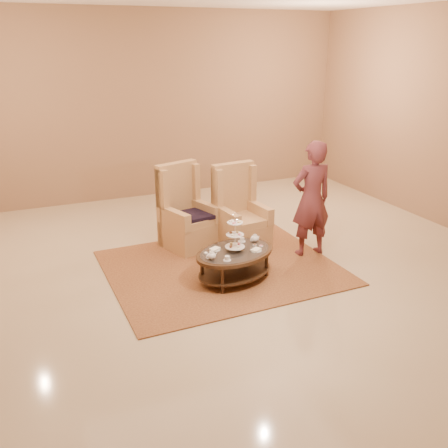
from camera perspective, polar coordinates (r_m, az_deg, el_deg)
name	(u,v)px	position (r m, az deg, el deg)	size (l,w,h in m)	color
ground	(233,275)	(6.65, 1.02, -5.83)	(8.00, 8.00, 0.00)	#C0B18F
ceiling	(233,275)	(6.65, 1.02, -5.83)	(8.00, 8.00, 0.02)	white
wall_back	(147,106)	(9.83, -8.81, 13.16)	(8.00, 0.04, 3.50)	#957051
rug	(221,267)	(6.84, -0.29, -4.98)	(3.04, 2.55, 0.02)	olive
tea_table	(235,256)	(6.39, 1.24, -3.68)	(1.28, 1.05, 0.92)	black
armchair_left	(186,219)	(7.44, -4.42, 0.54)	(0.85, 0.87, 1.25)	tan
armchair_right	(239,220)	(7.43, 1.72, 0.50)	(0.74, 0.76, 1.24)	tan
person	(311,199)	(7.10, 9.96, 2.79)	(0.61, 0.41, 1.66)	#5B272B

